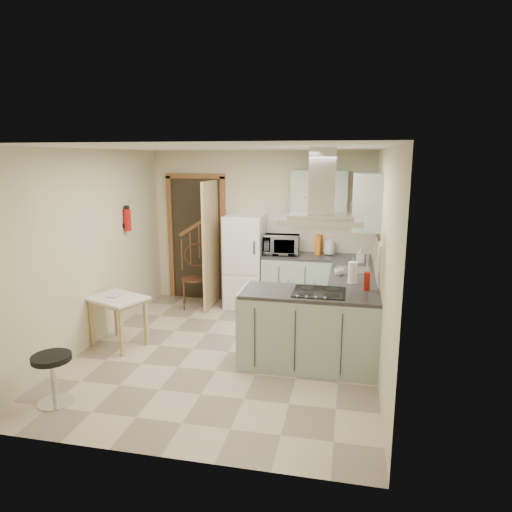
% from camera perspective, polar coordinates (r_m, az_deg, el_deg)
% --- Properties ---
extents(floor, '(4.20, 4.20, 0.00)m').
position_cam_1_polar(floor, '(5.87, -3.50, -11.86)').
color(floor, '#C2B197').
rests_on(floor, ground).
extents(ceiling, '(4.20, 4.20, 0.00)m').
position_cam_1_polar(ceiling, '(5.36, -3.86, 13.35)').
color(ceiling, silver).
rests_on(ceiling, back_wall).
extents(back_wall, '(3.60, 0.00, 3.60)m').
position_cam_1_polar(back_wall, '(7.49, 0.61, 3.47)').
color(back_wall, beige).
rests_on(back_wall, floor).
extents(left_wall, '(0.00, 4.20, 4.20)m').
position_cam_1_polar(left_wall, '(6.20, -19.93, 0.87)').
color(left_wall, beige).
rests_on(left_wall, floor).
extents(right_wall, '(0.00, 4.20, 4.20)m').
position_cam_1_polar(right_wall, '(5.30, 15.45, -0.68)').
color(right_wall, beige).
rests_on(right_wall, floor).
extents(doorway, '(1.10, 0.12, 2.10)m').
position_cam_1_polar(doorway, '(7.78, -7.42, 2.20)').
color(doorway, brown).
rests_on(doorway, floor).
extents(fridge, '(0.60, 0.60, 1.50)m').
position_cam_1_polar(fridge, '(7.34, -1.39, -0.70)').
color(fridge, white).
rests_on(fridge, floor).
extents(counter_back, '(1.08, 0.60, 0.90)m').
position_cam_1_polar(counter_back, '(7.27, 5.25, -3.32)').
color(counter_back, '#9EB2A0').
rests_on(counter_back, floor).
extents(counter_right, '(0.60, 1.95, 0.90)m').
position_cam_1_polar(counter_right, '(6.58, 11.87, -5.21)').
color(counter_right, '#9EB2A0').
rests_on(counter_right, floor).
extents(splashback, '(1.68, 0.02, 0.50)m').
position_cam_1_polar(splashback, '(7.37, 7.94, 2.42)').
color(splashback, beige).
rests_on(splashback, counter_back).
extents(wall_cabinet_back, '(0.85, 0.35, 0.70)m').
position_cam_1_polar(wall_cabinet_back, '(7.12, 7.93, 7.76)').
color(wall_cabinet_back, '#9EB2A0').
rests_on(wall_cabinet_back, back_wall).
extents(wall_cabinet_right, '(0.35, 0.90, 0.70)m').
position_cam_1_polar(wall_cabinet_right, '(6.04, 13.64, 6.74)').
color(wall_cabinet_right, '#9EB2A0').
rests_on(wall_cabinet_right, right_wall).
extents(peninsula, '(1.55, 0.65, 0.90)m').
position_cam_1_polar(peninsula, '(5.36, 6.68, -9.10)').
color(peninsula, '#9EB2A0').
rests_on(peninsula, floor).
extents(hob, '(0.58, 0.50, 0.01)m').
position_cam_1_polar(hob, '(5.21, 7.90, -4.49)').
color(hob, black).
rests_on(hob, peninsula).
extents(extractor_hood, '(0.90, 0.55, 0.10)m').
position_cam_1_polar(extractor_hood, '(5.03, 8.17, 4.42)').
color(extractor_hood, silver).
rests_on(extractor_hood, ceiling).
extents(sink, '(0.45, 0.40, 0.01)m').
position_cam_1_polar(sink, '(6.29, 12.05, -1.72)').
color(sink, silver).
rests_on(sink, counter_right).
extents(fire_extinguisher, '(0.10, 0.10, 0.32)m').
position_cam_1_polar(fire_extinguisher, '(6.90, -15.77, 4.35)').
color(fire_extinguisher, '#B2140F').
rests_on(fire_extinguisher, left_wall).
extents(drop_leaf_table, '(0.84, 0.74, 0.65)m').
position_cam_1_polar(drop_leaf_table, '(6.18, -16.80, -7.83)').
color(drop_leaf_table, '#D5BC83').
rests_on(drop_leaf_table, floor).
extents(bentwood_chair, '(0.53, 0.53, 0.93)m').
position_cam_1_polar(bentwood_chair, '(7.46, -7.76, -2.84)').
color(bentwood_chair, '#462F17').
rests_on(bentwood_chair, floor).
extents(stool, '(0.43, 0.43, 0.51)m').
position_cam_1_polar(stool, '(5.07, -23.99, -13.87)').
color(stool, black).
rests_on(stool, floor).
extents(microwave, '(0.57, 0.40, 0.30)m').
position_cam_1_polar(microwave, '(7.15, 3.19, 1.41)').
color(microwave, black).
rests_on(microwave, counter_back).
extents(kettle, '(0.19, 0.19, 0.25)m').
position_cam_1_polar(kettle, '(7.20, 9.16, 1.13)').
color(kettle, silver).
rests_on(kettle, counter_back).
extents(cereal_box, '(0.11, 0.21, 0.30)m').
position_cam_1_polar(cereal_box, '(7.25, 7.83, 1.44)').
color(cereal_box, orange).
rests_on(cereal_box, counter_back).
extents(soap_bottle, '(0.11, 0.12, 0.22)m').
position_cam_1_polar(soap_bottle, '(6.75, 12.92, 0.08)').
color(soap_bottle, '#B3B6C0').
rests_on(soap_bottle, counter_right).
extents(paper_towel, '(0.12, 0.12, 0.27)m').
position_cam_1_polar(paper_towel, '(5.61, 11.97, -2.02)').
color(paper_towel, white).
rests_on(paper_towel, counter_right).
extents(cup, '(0.14, 0.14, 0.10)m').
position_cam_1_polar(cup, '(5.97, 10.38, -1.97)').
color(cup, silver).
rests_on(cup, counter_right).
extents(red_bottle, '(0.07, 0.07, 0.21)m').
position_cam_1_polar(red_bottle, '(5.37, 13.69, -3.10)').
color(red_bottle, '#A1170D').
rests_on(red_bottle, peninsula).
extents(book, '(0.16, 0.21, 0.09)m').
position_cam_1_polar(book, '(6.18, -17.83, -4.28)').
color(book, '#A8383A').
rests_on(book, drop_leaf_table).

